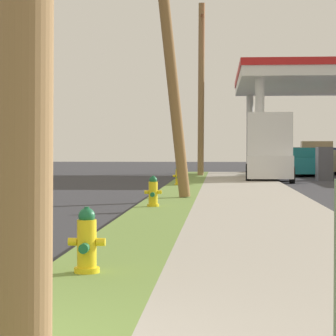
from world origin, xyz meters
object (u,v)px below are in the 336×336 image
at_px(utility_pole_background, 201,89).
at_px(car_teal_by_far_pump, 306,163).
at_px(fire_hydrant_third, 178,177).
at_px(utility_pole_midground, 166,23).
at_px(truck_white_on_apron, 269,149).
at_px(fire_hydrant_second, 153,193).
at_px(truck_tan_at_forecourt, 317,159).
at_px(fire_hydrant_nearest, 87,244).
at_px(car_navy_by_near_pump, 323,161).

distance_m(utility_pole_background, car_teal_by_far_pump, 7.66).
height_order(fire_hydrant_third, utility_pole_midground, utility_pole_midground).
relative_size(utility_pole_background, truck_white_on_apron, 1.36).
height_order(fire_hydrant_second, truck_white_on_apron, truck_white_on_apron).
bearing_deg(fire_hydrant_third, utility_pole_background, 86.33).
relative_size(utility_pole_background, car_teal_by_far_pump, 1.90).
height_order(fire_hydrant_second, utility_pole_midground, utility_pole_midground).
xyz_separation_m(truck_tan_at_forecourt, truck_white_on_apron, (-3.60, -10.16, 0.57)).
bearing_deg(fire_hydrant_nearest, truck_tan_at_forecourt, 78.68).
xyz_separation_m(utility_pole_background, car_teal_by_far_pump, (5.73, 3.28, -3.89)).
relative_size(utility_pole_midground, utility_pole_background, 1.11).
height_order(utility_pole_midground, car_navy_by_near_pump, utility_pole_midground).
bearing_deg(utility_pole_midground, truck_tan_at_forecourt, 72.81).
bearing_deg(car_navy_by_near_pump, fire_hydrant_third, -112.33).
xyz_separation_m(utility_pole_background, truck_tan_at_forecourt, (6.84, 6.86, -3.70)).
height_order(fire_hydrant_nearest, fire_hydrant_second, same).
height_order(fire_hydrant_nearest, utility_pole_midground, utility_pole_midground).
height_order(fire_hydrant_third, utility_pole_background, utility_pole_background).
bearing_deg(truck_tan_at_forecourt, fire_hydrant_nearest, -101.32).
bearing_deg(fire_hydrant_second, car_navy_by_near_pump, 74.90).
bearing_deg(truck_tan_at_forecourt, utility_pole_midground, -107.19).
bearing_deg(utility_pole_midground, fire_hydrant_nearest, -89.86).
bearing_deg(utility_pole_midground, car_teal_by_far_pump, 72.83).
height_order(fire_hydrant_third, truck_tan_at_forecourt, truck_tan_at_forecourt).
height_order(fire_hydrant_second, truck_tan_at_forecourt, truck_tan_at_forecourt).
bearing_deg(fire_hydrant_nearest, utility_pole_background, 88.96).
bearing_deg(fire_hydrant_nearest, utility_pole_midground, 90.14).
bearing_deg(fire_hydrant_nearest, fire_hydrant_third, 90.25).
bearing_deg(truck_tan_at_forecourt, car_navy_by_near_pump, 76.82).
relative_size(fire_hydrant_nearest, fire_hydrant_third, 1.00).
distance_m(truck_tan_at_forecourt, truck_white_on_apron, 10.79).
xyz_separation_m(fire_hydrant_second, fire_hydrant_third, (0.02, 10.61, 0.00)).
bearing_deg(car_teal_by_far_pump, fire_hydrant_nearest, -100.67).
xyz_separation_m(fire_hydrant_second, car_navy_by_near_pump, (8.30, 30.75, 0.28)).
height_order(fire_hydrant_second, utility_pole_background, utility_pole_background).
height_order(utility_pole_midground, utility_pole_background, utility_pole_midground).
bearing_deg(truck_tan_at_forecourt, truck_white_on_apron, -109.49).
relative_size(car_teal_by_far_pump, truck_white_on_apron, 0.72).
relative_size(fire_hydrant_second, utility_pole_midground, 0.08).
bearing_deg(fire_hydrant_third, utility_pole_midground, -89.55).
distance_m(car_navy_by_near_pump, truck_white_on_apron, 14.30).
bearing_deg(fire_hydrant_third, fire_hydrant_nearest, -89.75).
bearing_deg(utility_pole_background, car_teal_by_far_pump, 29.82).
bearing_deg(car_navy_by_near_pump, truck_tan_at_forecourt, -103.18).
distance_m(fire_hydrant_second, utility_pole_midground, 5.74).
xyz_separation_m(fire_hydrant_third, truck_white_on_apron, (3.88, 6.56, 1.04)).
height_order(car_navy_by_near_pump, car_teal_by_far_pump, same).
bearing_deg(truck_white_on_apron, fire_hydrant_third, -120.60).
height_order(car_navy_by_near_pump, truck_tan_at_forecourt, truck_tan_at_forecourt).
relative_size(fire_hydrant_nearest, car_navy_by_near_pump, 0.17).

